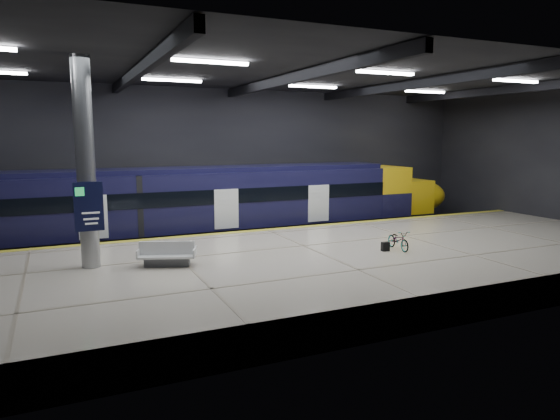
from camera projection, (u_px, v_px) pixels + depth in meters
ground at (293, 266)px, 21.06m from camera, size 30.00×30.00×0.00m
room_shell at (293, 129)px, 20.22m from camera, size 30.10×16.10×8.05m
platform at (322, 268)px, 18.72m from camera, size 30.00×11.00×1.10m
safety_strip at (268, 230)px, 23.38m from camera, size 30.00×0.40×0.01m
rails at (247, 240)px, 26.01m from camera, size 30.00×1.52×0.16m
train at (194, 205)px, 24.60m from camera, size 29.40×2.84×3.79m
bench at (167, 257)px, 16.84m from camera, size 2.07×1.41×0.84m
bicycle at (398, 240)px, 19.24m from camera, size 0.66×1.50×0.76m
pannier_bag at (385, 246)px, 19.03m from camera, size 0.32×0.21×0.35m
info_column at (86, 167)px, 16.24m from camera, size 0.90×0.78×6.90m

